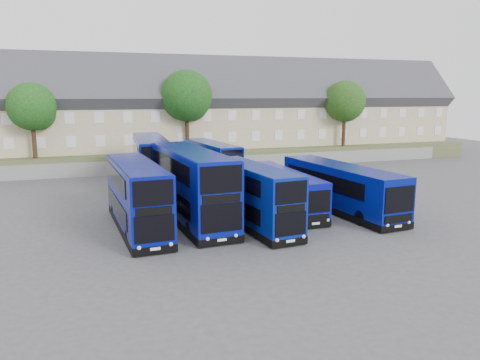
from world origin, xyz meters
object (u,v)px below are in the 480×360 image
at_px(dd_front_left, 137,198).
at_px(tree_far, 356,99).
at_px(dd_front_mid, 191,187).
at_px(tree_mid, 188,98).
at_px(coach_east_a, 283,191).
at_px(tree_west, 33,108).
at_px(tree_east, 345,103).

xyz_separation_m(dd_front_left, tree_far, (34.48, 29.63, 5.64)).
xyz_separation_m(dd_front_mid, tree_mid, (4.77, 22.11, 5.71)).
bearing_deg(dd_front_mid, coach_east_a, 2.17).
xyz_separation_m(dd_front_left, tree_west, (-7.52, 22.63, 4.97)).
distance_m(dd_front_left, dd_front_mid, 3.86).
relative_size(dd_front_mid, tree_east, 1.49).
relative_size(coach_east_a, tree_east, 1.32).
relative_size(dd_front_left, tree_west, 1.41).
distance_m(dd_front_left, tree_mid, 25.36).
height_order(dd_front_left, tree_east, tree_east).
xyz_separation_m(coach_east_a, tree_mid, (-2.27, 21.41, 6.63)).
distance_m(dd_front_left, coach_east_a, 10.91).
relative_size(coach_east_a, tree_far, 1.24).
bearing_deg(tree_east, tree_mid, 178.57).
relative_size(dd_front_left, dd_front_mid, 0.89).
bearing_deg(dd_front_left, tree_mid, 66.90).
xyz_separation_m(tree_east, tree_far, (6.00, 7.00, 0.34)).
relative_size(dd_front_left, tree_far, 1.25).
distance_m(dd_front_mid, tree_mid, 23.33).
relative_size(coach_east_a, tree_mid, 1.17).
relative_size(dd_front_mid, tree_mid, 1.33).
bearing_deg(tree_west, tree_east, 0.00).
bearing_deg(tree_mid, tree_far, 14.04).
xyz_separation_m(dd_front_mid, tree_far, (30.77, 28.61, 5.37)).
distance_m(dd_front_mid, tree_far, 42.36).
distance_m(coach_east_a, tree_mid, 22.53).
distance_m(tree_mid, tree_east, 20.02).
xyz_separation_m(dd_front_left, tree_east, (28.48, 22.63, 5.30)).
distance_m(tree_west, tree_far, 42.58).
relative_size(dd_front_left, coach_east_a, 1.00).
relative_size(tree_mid, tree_east, 1.12).
bearing_deg(tree_west, coach_east_a, -48.86).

